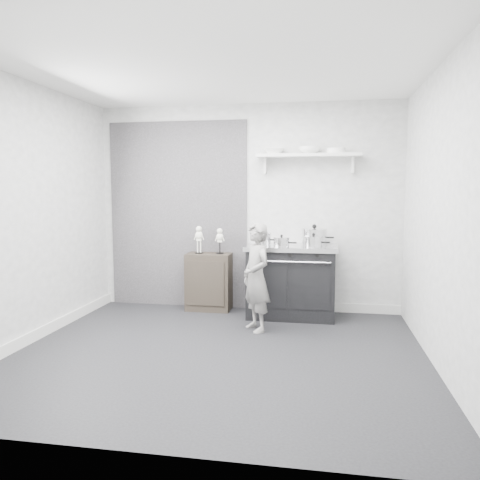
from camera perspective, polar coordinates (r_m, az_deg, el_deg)
name	(u,v)px	position (r m, az deg, el deg)	size (l,w,h in m)	color
ground	(218,353)	(4.71, -2.71, -13.55)	(4.00, 4.00, 0.00)	black
room_shell	(212,184)	(4.60, -3.49, 6.79)	(4.02, 3.62, 2.71)	#9E9E9C
wall_shelf	(308,156)	(6.02, 8.32, 10.07)	(1.30, 0.26, 0.24)	silver
stove	(291,281)	(5.92, 6.26, -4.93)	(1.13, 0.70, 0.90)	black
side_cabinet	(209,282)	(6.23, -3.81, -5.09)	(0.58, 0.34, 0.75)	black
child	(256,277)	(5.26, 2.01, -4.56)	(0.45, 0.29, 1.22)	gray
pot_front_left	(264,239)	(5.81, 2.89, 0.13)	(0.28, 0.19, 0.19)	silver
pot_back_right	(314,237)	(5.93, 9.04, 0.42)	(0.40, 0.32, 0.26)	silver
pot_front_right	(313,242)	(5.68, 8.94, -0.18)	(0.31, 0.22, 0.17)	silver
pot_front_center	(282,242)	(5.69, 5.09, -0.22)	(0.28, 0.19, 0.15)	silver
skeleton_full	(199,238)	(6.18, -5.02, 0.30)	(0.12, 0.08, 0.42)	white
skeleton_torso	(220,239)	(6.11, -2.48, 0.11)	(0.11, 0.07, 0.39)	white
bowl_large	(274,151)	(6.05, 4.14, 10.73)	(0.28, 0.28, 0.07)	white
bowl_small	(309,150)	(6.02, 8.47, 10.77)	(0.27, 0.27, 0.08)	white
plate_stack	(336,151)	(6.02, 11.65, 10.60)	(0.24, 0.24, 0.06)	white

